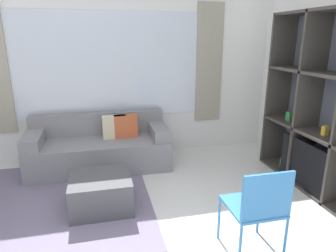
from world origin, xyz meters
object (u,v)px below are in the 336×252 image
(shelving_unit, at_px, (330,110))
(couch_main, at_px, (100,147))
(folding_chair, at_px, (258,205))
(ottoman, at_px, (101,193))

(shelving_unit, distance_m, couch_main, 3.10)
(couch_main, relative_size, folding_chair, 2.32)
(couch_main, distance_m, folding_chair, 2.64)
(ottoman, bearing_deg, shelving_unit, -4.08)
(shelving_unit, distance_m, ottoman, 2.83)
(shelving_unit, bearing_deg, folding_chair, -146.65)
(shelving_unit, relative_size, folding_chair, 2.53)
(couch_main, bearing_deg, folding_chair, -61.12)
(shelving_unit, xyz_separation_m, couch_main, (-2.67, 1.38, -0.75))
(shelving_unit, relative_size, ottoman, 3.26)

